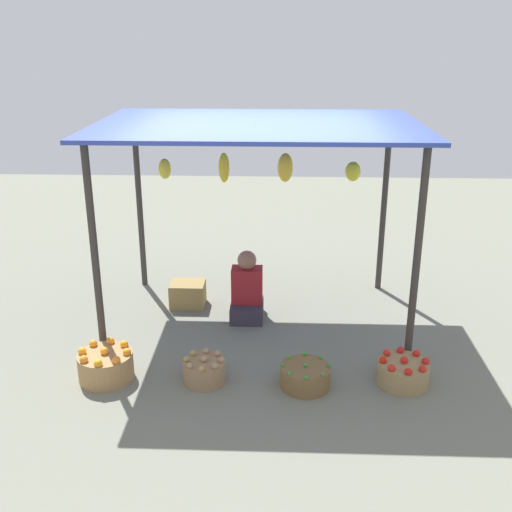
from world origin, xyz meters
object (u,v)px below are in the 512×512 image
basket_potatoes (204,370)px  basket_green_chilies (305,376)px  basket_red_tomatoes (403,372)px  vendor_person (247,292)px  wooden_crate_near_vendor (188,294)px  basket_oranges (106,365)px

basket_potatoes → basket_green_chilies: bearing=-3.1°
basket_red_tomatoes → vendor_person: bearing=138.6°
vendor_person → basket_red_tomatoes: 2.00m
basket_green_chilies → basket_red_tomatoes: basket_red_tomatoes is taller
basket_potatoes → wooden_crate_near_vendor: bearing=103.3°
vendor_person → basket_green_chilies: bearing=-66.8°
vendor_person → basket_oranges: bearing=-132.7°
basket_potatoes → basket_green_chilies: 0.92m
basket_oranges → basket_red_tomatoes: 2.73m
basket_oranges → basket_red_tomatoes: size_ratio=1.08×
basket_red_tomatoes → wooden_crate_near_vendor: 2.72m
basket_oranges → basket_green_chilies: size_ratio=1.11×
basket_green_chilies → wooden_crate_near_vendor: size_ratio=1.15×
vendor_person → wooden_crate_near_vendor: (-0.71, 0.28, -0.16)m
basket_potatoes → basket_red_tomatoes: (1.82, 0.03, 0.01)m
wooden_crate_near_vendor → basket_potatoes: bearing=-76.7°
basket_green_chilies → basket_oranges: bearing=178.1°
basket_potatoes → basket_green_chilies: (0.92, -0.05, -0.01)m
basket_potatoes → wooden_crate_near_vendor: size_ratio=0.99×
vendor_person → basket_potatoes: 1.40m
basket_oranges → basket_potatoes: (0.91, -0.01, -0.03)m
basket_oranges → basket_green_chilies: (1.84, -0.06, -0.03)m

